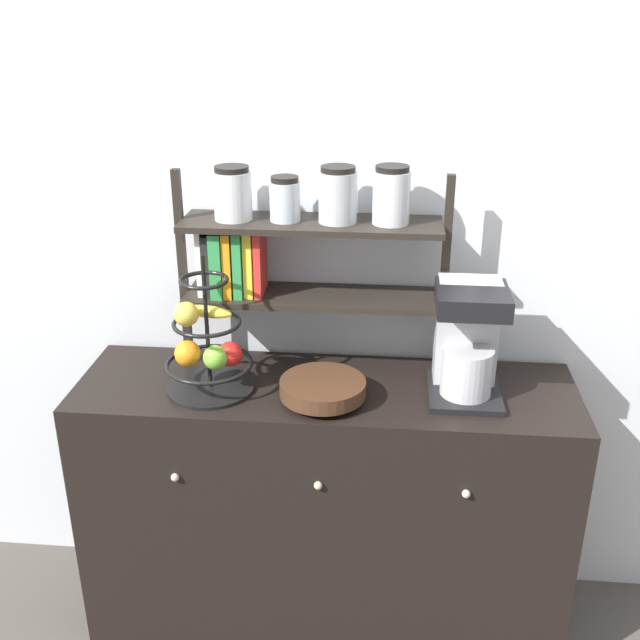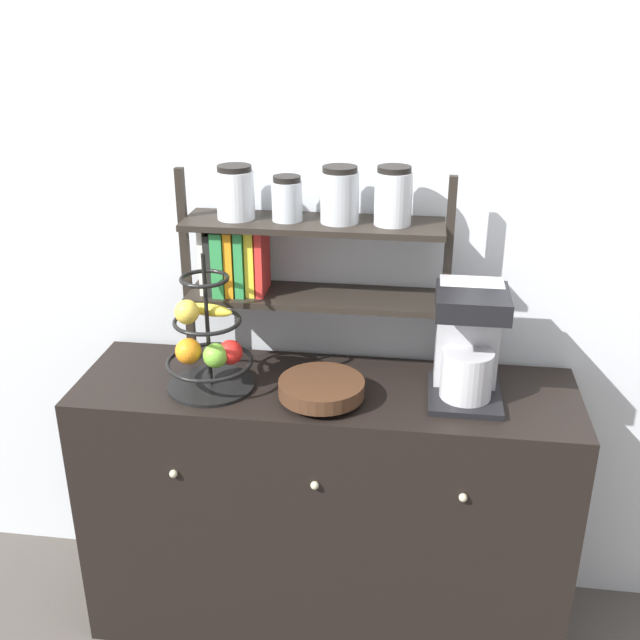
# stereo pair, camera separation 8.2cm
# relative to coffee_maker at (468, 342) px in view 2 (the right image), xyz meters

# --- Properties ---
(wall_back) EXTENTS (7.00, 0.05, 2.60)m
(wall_back) POSITION_rel_coffee_maker_xyz_m (-0.40, 0.25, 0.26)
(wall_back) COLOR silver
(wall_back) RESTS_ON ground_plane
(sideboard) EXTENTS (1.48, 0.45, 0.87)m
(sideboard) POSITION_rel_coffee_maker_xyz_m (-0.40, -0.01, -0.60)
(sideboard) COLOR black
(sideboard) RESTS_ON ground_plane
(coffee_maker) EXTENTS (0.21, 0.24, 0.33)m
(coffee_maker) POSITION_rel_coffee_maker_xyz_m (0.00, 0.00, 0.00)
(coffee_maker) COLOR black
(coffee_maker) RESTS_ON sideboard
(fruit_stand) EXTENTS (0.26, 0.26, 0.41)m
(fruit_stand) POSITION_rel_coffee_maker_xyz_m (-0.74, -0.06, -0.03)
(fruit_stand) COLOR black
(fruit_stand) RESTS_ON sideboard
(wooden_bowl) EXTENTS (0.25, 0.25, 0.06)m
(wooden_bowl) POSITION_rel_coffee_maker_xyz_m (-0.40, -0.10, -0.13)
(wooden_bowl) COLOR #422819
(wooden_bowl) RESTS_ON sideboard
(shelf_hutch) EXTENTS (0.80, 0.20, 0.63)m
(shelf_hutch) POSITION_rel_coffee_maker_xyz_m (-0.52, 0.12, 0.25)
(shelf_hutch) COLOR black
(shelf_hutch) RESTS_ON sideboard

